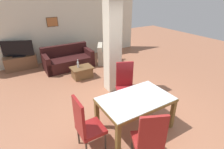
# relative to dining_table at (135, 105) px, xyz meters

# --- Properties ---
(ground_plane) EXTENTS (18.00, 18.00, 0.00)m
(ground_plane) POSITION_rel_dining_table_xyz_m (0.00, 0.00, -0.59)
(ground_plane) COLOR #9C6246
(back_wall) EXTENTS (7.20, 0.09, 2.70)m
(back_wall) POSITION_rel_dining_table_xyz_m (-0.00, 5.00, 0.76)
(back_wall) COLOR beige
(back_wall) RESTS_ON ground_plane
(divider_pillar) EXTENTS (0.40, 0.34, 2.70)m
(divider_pillar) POSITION_rel_dining_table_xyz_m (0.48, 1.70, 0.76)
(divider_pillar) COLOR beige
(divider_pillar) RESTS_ON ground_plane
(dining_table) EXTENTS (1.48, 0.93, 0.75)m
(dining_table) POSITION_rel_dining_table_xyz_m (0.00, 0.00, 0.00)
(dining_table) COLOR brown
(dining_table) RESTS_ON ground_plane
(dining_chair_head_left) EXTENTS (0.46, 0.46, 1.12)m
(dining_chair_head_left) POSITION_rel_dining_table_xyz_m (-1.11, 0.00, -0.01)
(dining_chair_head_left) COLOR maroon
(dining_chair_head_left) RESTS_ON ground_plane
(dining_chair_near_left) EXTENTS (0.61, 0.61, 1.12)m
(dining_chair_near_left) POSITION_rel_dining_table_xyz_m (-0.37, -0.83, -0.01)
(dining_chair_near_left) COLOR maroon
(dining_chair_near_left) RESTS_ON ground_plane
(dining_chair_far_right) EXTENTS (0.60, 0.60, 1.12)m
(dining_chair_far_right) POSITION_rel_dining_table_xyz_m (0.37, 0.89, -0.01)
(dining_chair_far_right) COLOR maroon
(dining_chair_far_right) RESTS_ON ground_plane
(sofa) EXTENTS (1.80, 0.93, 0.82)m
(sofa) POSITION_rel_dining_table_xyz_m (-0.15, 3.97, -0.31)
(sofa) COLOR black
(sofa) RESTS_ON ground_plane
(armchair) EXTENTS (1.15, 1.14, 0.76)m
(armchair) POSITION_rel_dining_table_xyz_m (1.41, 3.63, -0.32)
(armchair) COLOR beige
(armchair) RESTS_ON ground_plane
(coffee_table) EXTENTS (0.71, 0.52, 0.38)m
(coffee_table) POSITION_rel_dining_table_xyz_m (-0.03, 2.86, -0.39)
(coffee_table) COLOR brown
(coffee_table) RESTS_ON ground_plane
(bottle) EXTENTS (0.07, 0.07, 0.27)m
(bottle) POSITION_rel_dining_table_xyz_m (-0.13, 2.92, -0.10)
(bottle) COLOR #B2B7BC
(bottle) RESTS_ON coffee_table
(tv_stand) EXTENTS (1.11, 0.40, 0.51)m
(tv_stand) POSITION_rel_dining_table_xyz_m (-1.73, 4.72, -0.33)
(tv_stand) COLOR brown
(tv_stand) RESTS_ON ground_plane
(tv_screen) EXTENTS (1.02, 0.47, 0.59)m
(tv_screen) POSITION_rel_dining_table_xyz_m (-1.73, 4.72, 0.21)
(tv_screen) COLOR black
(tv_screen) RESTS_ON tv_stand
(floor_lamp) EXTENTS (0.34, 0.34, 1.74)m
(floor_lamp) POSITION_rel_dining_table_xyz_m (2.39, 4.62, 0.88)
(floor_lamp) COLOR #B7B7BC
(floor_lamp) RESTS_ON ground_plane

